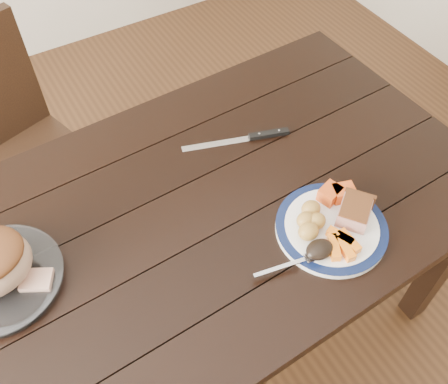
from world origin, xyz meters
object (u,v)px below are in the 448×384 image
chair_far (12,145)px  dinner_plate (331,228)px  fork (294,263)px  carving_knife (256,136)px  dining_table (195,231)px  pork_slice (354,212)px  serving_platter (0,280)px

chair_far → dinner_plate: 1.17m
fork → chair_far: bearing=125.7°
dinner_plate → carving_knife: 0.37m
chair_far → carving_knife: (0.63, -0.59, 0.23)m
chair_far → fork: size_ratio=5.23×
dining_table → carving_knife: bearing=26.5°
chair_far → pork_slice: (0.68, -0.97, 0.27)m
chair_far → dinner_plate: size_ratio=3.31×
pork_slice → fork: 0.21m
pork_slice → dining_table: bearing=144.7°
carving_knife → fork: bearing=-93.5°
dining_table → chair_far: (-0.34, 0.73, -0.13)m
dining_table → fork: fork is taller
dining_table → fork: 0.32m
pork_slice → carving_knife: size_ratio=0.30×
fork → carving_knife: bearing=79.3°
dinner_plate → fork: fork is taller
serving_platter → fork: 0.69m
serving_platter → pork_slice: 0.87m
dinner_plate → carving_knife: (0.02, 0.37, -0.00)m
carving_knife → chair_far: bearing=154.6°
pork_slice → carving_knife: 0.38m
serving_platter → carving_knife: (0.77, 0.09, -0.00)m
dining_table → chair_far: 0.82m
dinner_plate → pork_slice: pork_slice is taller
chair_far → fork: bearing=98.1°
fork → carving_knife: 0.44m
fork → carving_knife: (0.16, 0.41, -0.01)m
dinner_plate → fork: size_ratio=1.58×
dinner_plate → chair_far: bearing=122.5°
chair_far → serving_platter: bearing=61.2°
dinner_plate → fork: bearing=-164.8°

